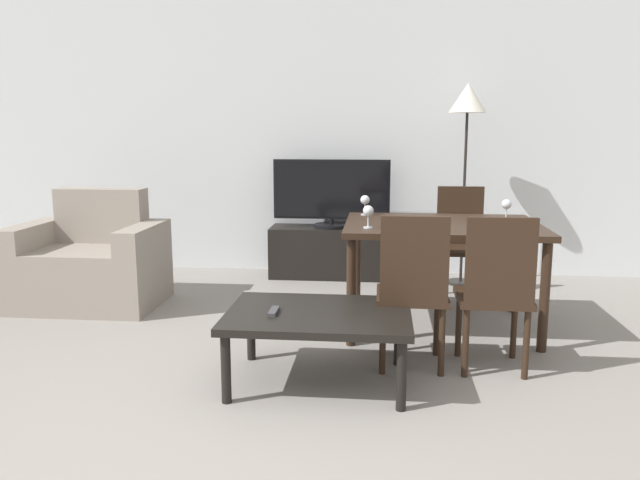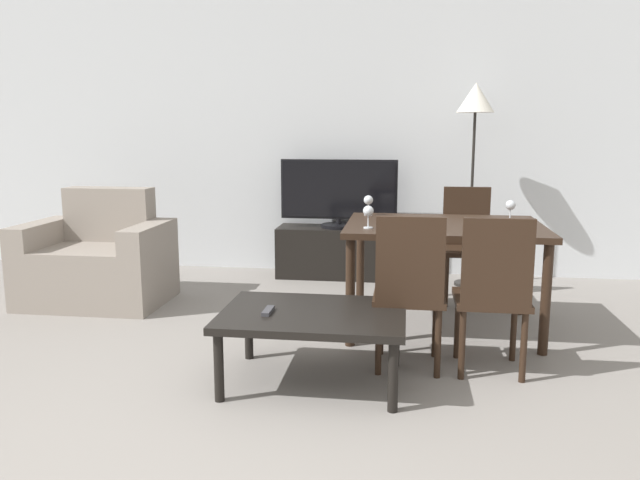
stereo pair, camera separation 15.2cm
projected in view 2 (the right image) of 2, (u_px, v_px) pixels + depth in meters
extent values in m
cube|color=silver|center=(321.00, 129.00, 5.86)|extent=(6.93, 0.06, 2.70)
cube|color=gray|center=(97.00, 275.00, 4.88)|extent=(0.71, 0.75, 0.45)
cube|color=gray|center=(110.00, 214.00, 5.07)|extent=(0.71, 0.20, 0.43)
cube|color=gray|center=(43.00, 262.00, 4.93)|extent=(0.18, 0.75, 0.63)
cube|color=gray|center=(150.00, 265.00, 4.81)|extent=(0.18, 0.75, 0.63)
cube|color=black|center=(338.00, 252.00, 5.76)|extent=(1.12, 0.40, 0.46)
cylinder|color=black|center=(339.00, 226.00, 5.72)|extent=(0.32, 0.32, 0.03)
cylinder|color=black|center=(339.00, 221.00, 5.71)|extent=(0.04, 0.04, 0.05)
cube|color=black|center=(339.00, 189.00, 5.66)|extent=(1.06, 0.04, 0.54)
cube|color=black|center=(339.00, 190.00, 5.64)|extent=(1.02, 0.01, 0.50)
cube|color=black|center=(313.00, 315.00, 3.31)|extent=(0.98, 0.71, 0.04)
cylinder|color=black|center=(219.00, 367.00, 3.11)|extent=(0.05, 0.05, 0.36)
cylinder|color=black|center=(393.00, 377.00, 3.00)|extent=(0.05, 0.05, 0.36)
cylinder|color=black|center=(249.00, 329.00, 3.70)|extent=(0.05, 0.05, 0.36)
cylinder|color=black|center=(395.00, 336.00, 3.58)|extent=(0.05, 0.05, 0.36)
cube|color=black|center=(444.00, 227.00, 4.16)|extent=(1.30, 0.97, 0.04)
cylinder|color=black|center=(350.00, 293.00, 3.89)|extent=(0.06, 0.06, 0.69)
cylinder|color=black|center=(546.00, 300.00, 3.73)|extent=(0.06, 0.06, 0.69)
cylinder|color=black|center=(360.00, 264.00, 4.72)|extent=(0.06, 0.06, 0.69)
cylinder|color=black|center=(521.00, 269.00, 4.56)|extent=(0.06, 0.06, 0.69)
cube|color=black|center=(409.00, 297.00, 3.55)|extent=(0.40, 0.40, 0.04)
cylinder|color=black|center=(381.00, 323.00, 3.77)|extent=(0.04, 0.04, 0.39)
cylinder|color=black|center=(435.00, 325.00, 3.72)|extent=(0.04, 0.04, 0.39)
cylinder|color=black|center=(378.00, 341.00, 3.45)|extent=(0.04, 0.04, 0.39)
cylinder|color=black|center=(438.00, 343.00, 3.41)|extent=(0.04, 0.04, 0.39)
cube|color=black|center=(410.00, 260.00, 3.33)|extent=(0.37, 0.04, 0.47)
cube|color=black|center=(467.00, 251.00, 4.88)|extent=(0.40, 0.40, 0.04)
cylinder|color=black|center=(446.00, 282.00, 4.78)|extent=(0.04, 0.04, 0.39)
cylinder|color=black|center=(490.00, 283.00, 4.74)|extent=(0.04, 0.04, 0.39)
cylinder|color=black|center=(444.00, 272.00, 5.10)|extent=(0.04, 0.04, 0.39)
cylinder|color=black|center=(484.00, 274.00, 5.05)|extent=(0.04, 0.04, 0.39)
cube|color=black|center=(466.00, 216.00, 5.01)|extent=(0.37, 0.04, 0.47)
cube|color=black|center=(491.00, 300.00, 3.49)|extent=(0.40, 0.40, 0.04)
cylinder|color=black|center=(457.00, 326.00, 3.70)|extent=(0.04, 0.04, 0.39)
cylinder|color=black|center=(514.00, 329.00, 3.66)|extent=(0.04, 0.04, 0.39)
cylinder|color=black|center=(462.00, 345.00, 3.39)|extent=(0.04, 0.04, 0.39)
cylinder|color=black|center=(524.00, 347.00, 3.34)|extent=(0.04, 0.04, 0.39)
cube|color=black|center=(497.00, 262.00, 3.26)|extent=(0.37, 0.04, 0.47)
cylinder|color=black|center=(468.00, 284.00, 5.48)|extent=(0.24, 0.24, 0.02)
cylinder|color=black|center=(471.00, 199.00, 5.35)|extent=(0.02, 0.02, 1.46)
cone|color=white|center=(476.00, 98.00, 5.20)|extent=(0.31, 0.31, 0.24)
cube|color=#38383D|center=(268.00, 311.00, 3.28)|extent=(0.04, 0.15, 0.02)
cylinder|color=silver|center=(368.00, 228.00, 3.97)|extent=(0.06, 0.06, 0.01)
cylinder|color=silver|center=(368.00, 222.00, 3.96)|extent=(0.01, 0.01, 0.07)
sphere|color=silver|center=(368.00, 211.00, 3.95)|extent=(0.07, 0.07, 0.07)
cylinder|color=silver|center=(510.00, 221.00, 4.27)|extent=(0.06, 0.06, 0.01)
cylinder|color=silver|center=(510.00, 215.00, 4.26)|extent=(0.01, 0.01, 0.07)
sphere|color=silver|center=(511.00, 205.00, 4.25)|extent=(0.07, 0.07, 0.07)
cylinder|color=silver|center=(368.00, 215.00, 4.57)|extent=(0.06, 0.06, 0.01)
cylinder|color=silver|center=(368.00, 209.00, 4.56)|extent=(0.01, 0.01, 0.07)
sphere|color=silver|center=(368.00, 200.00, 4.55)|extent=(0.07, 0.07, 0.07)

